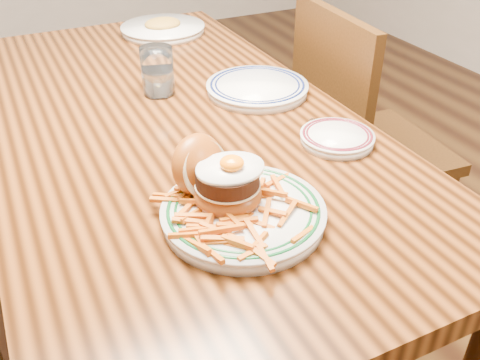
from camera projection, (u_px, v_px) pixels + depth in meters
name	position (u px, v px, depth m)	size (l,w,h in m)	color
floor	(184.00, 326.00, 1.72)	(6.00, 6.00, 0.00)	black
table	(169.00, 147.00, 1.35)	(0.85, 1.60, 0.75)	black
chair_right	(357.00, 141.00, 1.73)	(0.46, 0.46, 0.92)	#3F230D
main_plate	(236.00, 200.00, 0.94)	(0.29, 0.31, 0.14)	silver
side_plate	(337.00, 137.00, 1.18)	(0.16, 0.18, 0.03)	silver
rear_plate	(257.00, 87.00, 1.41)	(0.27, 0.27, 0.03)	silver
water_glass	(158.00, 74.00, 1.39)	(0.08, 0.08, 0.13)	white
far_plate	(163.00, 28.00, 1.83)	(0.29, 0.29, 0.05)	silver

